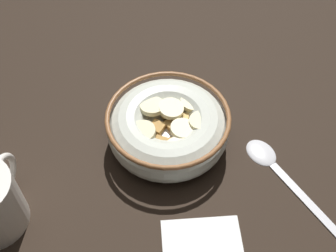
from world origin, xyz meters
The scene contains 3 objects.
ground_plane centered at (0.00, 0.00, -1.00)cm, with size 91.86×91.86×2.00cm, color black.
cereal_bowl centered at (0.00, -0.02, 2.82)cm, with size 15.60×15.60×5.18cm.
spoon centered at (-0.52, -13.89, 0.34)cm, with size 13.29×14.21×0.80cm.
Camera 1 is at (-32.52, -8.66, 45.44)cm, focal length 45.89 mm.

